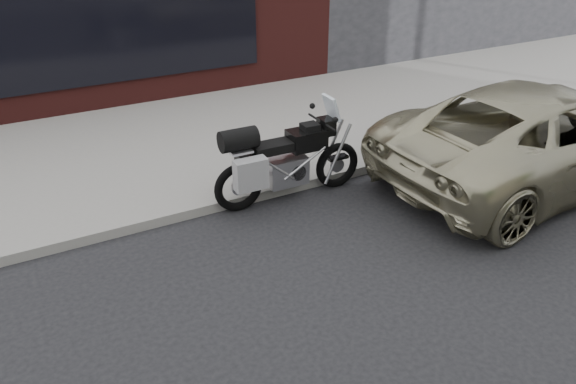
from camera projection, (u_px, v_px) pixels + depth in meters
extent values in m
cube|color=gray|center=(159.00, 139.00, 10.64)|extent=(44.00, 6.00, 0.15)
cube|color=black|center=(15.00, 43.00, 10.57)|extent=(10.00, 0.08, 2.00)
torus|color=black|center=(238.00, 188.00, 8.23)|extent=(0.76, 0.14, 0.76)
torus|color=black|center=(337.00, 165.00, 8.91)|extent=(0.76, 0.14, 0.76)
cube|color=#B7B7BC|center=(286.00, 171.00, 8.50)|extent=(0.63, 0.35, 0.43)
cube|color=black|center=(306.00, 139.00, 8.43)|extent=(0.57, 0.37, 0.29)
cube|color=black|center=(273.00, 147.00, 8.21)|extent=(0.63, 0.33, 0.14)
cube|color=black|center=(248.00, 158.00, 8.09)|extent=(0.34, 0.26, 0.16)
cube|color=black|center=(326.00, 126.00, 8.49)|extent=(0.21, 0.28, 0.25)
cube|color=silver|center=(331.00, 108.00, 8.39)|extent=(0.17, 0.34, 0.38)
cylinder|color=black|center=(322.00, 122.00, 8.43)|extent=(0.05, 0.79, 0.03)
cube|color=#B7B7BC|center=(239.00, 150.00, 7.97)|extent=(0.32, 0.35, 0.03)
cube|color=gray|center=(251.00, 174.00, 7.88)|extent=(0.48, 0.21, 0.45)
cylinder|color=black|center=(238.00, 139.00, 7.89)|extent=(0.55, 0.33, 0.32)
cylinder|color=#B7B7BC|center=(255.00, 177.00, 8.50)|extent=(0.63, 0.10, 0.22)
imported|color=tan|center=(540.00, 134.00, 8.99)|extent=(5.75, 2.82, 1.57)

